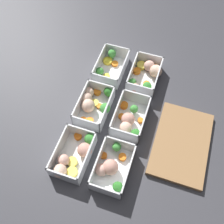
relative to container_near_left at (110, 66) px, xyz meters
The scene contains 8 objects.
ground_plane 0.21m from the container_near_left, 20.50° to the left, with size 4.00×4.00×0.00m, color #38383D.
container_near_left is the anchor object (origin of this frame).
container_near_center 0.19m from the container_near_left, ahead, with size 0.17×0.13×0.06m.
container_near_right 0.40m from the container_near_left, ahead, with size 0.18×0.12×0.06m.
container_far_left 0.15m from the container_near_left, 90.47° to the left, with size 0.17×0.12×0.06m.
container_far_center 0.26m from the container_near_left, 34.13° to the left, with size 0.17×0.11×0.06m.
container_far_right 0.42m from the container_near_left, 19.22° to the left, with size 0.17×0.11×0.06m.
cutting_board 0.41m from the container_near_left, 54.90° to the left, with size 0.28×0.18×0.02m.
Camera 1 is at (0.45, 0.15, 0.83)m, focal length 42.00 mm.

